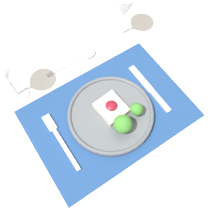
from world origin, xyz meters
The scene contains 9 objects.
ground_plane centered at (0.00, 0.00, 0.00)m, with size 8.00×8.00×0.00m, color gray.
dining_table centered at (0.00, 0.00, 0.68)m, with size 1.35×1.25×0.76m.
placemat centered at (0.00, 0.00, 0.76)m, with size 0.46×0.33×0.00m, color navy.
dinner_plate centered at (0.01, -0.01, 0.78)m, with size 0.25×0.25×0.08m.
fork centered at (-0.16, 0.02, 0.77)m, with size 0.02×0.19×0.01m.
knife centered at (0.15, -0.01, 0.77)m, with size 0.02×0.19×0.01m.
spoon centered at (0.04, 0.22, 0.77)m, with size 0.18×0.04×0.01m.
wine_glass_near centered at (0.21, 0.23, 0.88)m, with size 0.09×0.09×0.17m.
wine_glass_far centered at (-0.20, 0.21, 0.88)m, with size 0.09×0.09×0.17m.
Camera 1 is at (-0.18, -0.28, 1.46)m, focal length 42.00 mm.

